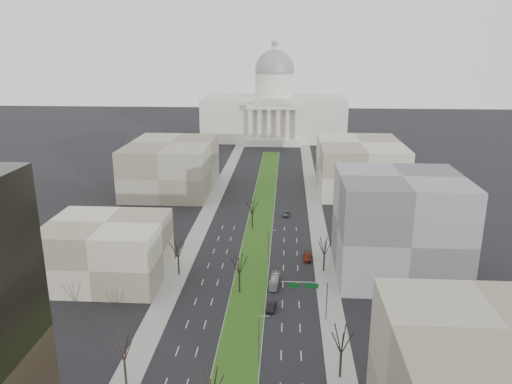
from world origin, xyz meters
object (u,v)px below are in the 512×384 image
at_px(car_black, 271,306).
at_px(car_grey_far, 286,214).
at_px(car_red, 307,257).
at_px(box_van, 274,281).

xyz_separation_m(car_black, car_grey_far, (2.67, 59.09, -0.09)).
bearing_deg(car_grey_far, car_black, -86.35).
bearing_deg(car_red, car_black, -105.46).
height_order(car_black, box_van, box_van).
bearing_deg(box_van, car_black, -86.57).
xyz_separation_m(car_black, box_van, (0.31, 10.87, 0.32)).
relative_size(car_grey_far, box_van, 0.61).
bearing_deg(car_grey_far, box_van, -86.56).
bearing_deg(car_black, car_grey_far, 94.00).
height_order(car_black, car_grey_far, car_black).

